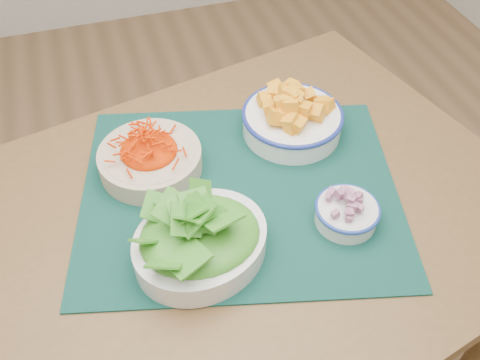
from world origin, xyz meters
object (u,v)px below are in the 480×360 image
(lettuce_bowl, at_px, (200,236))
(table, at_px, (207,255))
(carrot_bowl, at_px, (150,155))
(onion_bowl, at_px, (347,211))
(squash_bowl, at_px, (293,115))
(placemat, at_px, (240,191))

(lettuce_bowl, bearing_deg, table, 49.86)
(carrot_bowl, distance_m, lettuce_bowl, 0.24)
(lettuce_bowl, xyz_separation_m, onion_bowl, (0.27, -0.01, -0.02))
(carrot_bowl, relative_size, onion_bowl, 2.06)
(table, xyz_separation_m, squash_bowl, (0.24, 0.19, 0.15))
(squash_bowl, height_order, lettuce_bowl, lettuce_bowl)
(table, xyz_separation_m, carrot_bowl, (-0.07, 0.17, 0.14))
(placemat, xyz_separation_m, onion_bowl, (0.16, -0.13, 0.03))
(carrot_bowl, bearing_deg, squash_bowl, 3.54)
(table, relative_size, placemat, 2.30)
(onion_bowl, bearing_deg, carrot_bowl, 142.26)
(carrot_bowl, height_order, lettuce_bowl, lettuce_bowl)
(table, relative_size, carrot_bowl, 5.32)
(lettuce_bowl, distance_m, onion_bowl, 0.27)
(squash_bowl, bearing_deg, lettuce_bowl, -136.63)
(placemat, bearing_deg, onion_bowl, -24.56)
(table, distance_m, placemat, 0.14)
(carrot_bowl, distance_m, onion_bowl, 0.40)
(squash_bowl, bearing_deg, table, -142.18)
(table, relative_size, lettuce_bowl, 4.75)
(placemat, relative_size, squash_bowl, 2.38)
(placemat, height_order, lettuce_bowl, lettuce_bowl)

